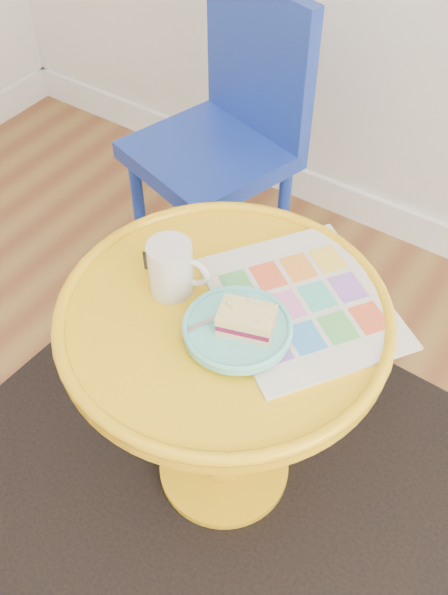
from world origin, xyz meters
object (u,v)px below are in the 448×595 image
Objects in this scene: side_table at (224,367)px; mug at (172,267)px; newspaper at (302,302)px; chair at (228,129)px; plate at (237,329)px.

mug reaches higher than side_table.
newspaper reaches higher than side_table.
chair is 0.76m from newspaper.
chair is 2.44× the size of newspaper.
side_table is 3.21× the size of plate.
side_table is at bearing -40.50° from chair.
newspaper is at bearing 42.93° from side_table.
chair reaches higher than side_table.
chair reaches higher than mug.
newspaper is 0.15m from plate.
chair is at bearing 103.19° from mug.
mug is (-0.11, -0.01, 0.23)m from side_table.
side_table is 0.20m from plate.
mug is (-0.22, -0.11, 0.06)m from newspaper.
chair is 0.73m from mug.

